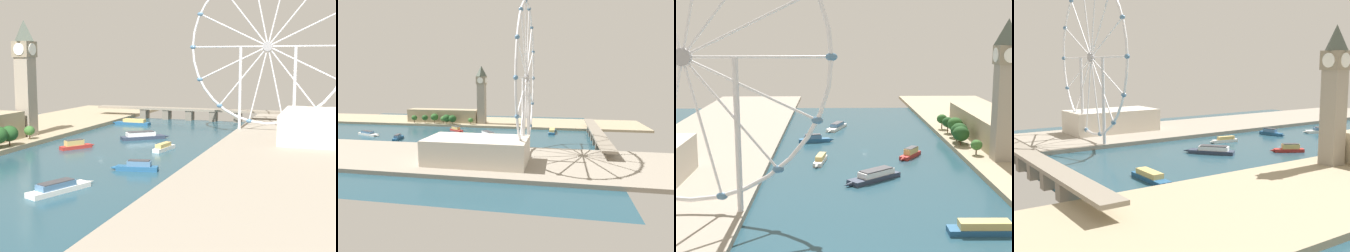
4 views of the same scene
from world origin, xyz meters
The scene contains 12 objects.
ground_plane centered at (0.00, 0.00, 0.00)m, with size 374.11×374.11×0.00m, color #234756.
riverbank_right centered at (102.06, 0.00, 1.50)m, with size 90.00×520.00×3.00m, color gray.
clock_tower centered at (-76.47, 38.48, 44.81)m, with size 13.38×13.38×80.21m.
ferris_wheel centered at (79.24, 119.56, 65.20)m, with size 120.61×3.20×121.84m.
riverside_hall centered at (114.07, 87.00, 12.39)m, with size 38.89×75.30×18.79m, color beige.
river_bridge centered at (0.00, 185.40, 7.81)m, with size 186.11×12.12×10.97m.
tour_boat_0 centered at (17.56, -73.73, 2.02)m, with size 16.98×33.95×5.04m.
tour_boat_1 centered at (28.23, 31.37, 1.98)m, with size 8.16×25.27×4.75m.
tour_boat_2 centered at (-38.10, 137.85, 2.09)m, with size 36.20×7.92×5.03m.
tour_boat_3 centered at (-0.63, 67.06, 2.37)m, with size 31.53×26.98×5.71m.
tour_boat_4 centered at (-26.89, 18.71, 2.38)m, with size 16.36×22.30×5.96m.
tour_boat_5 centered at (33.34, -26.08, 2.24)m, with size 25.25×8.57×5.69m.
Camera 1 is at (125.25, -246.61, 55.36)m, focal length 51.37 mm.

